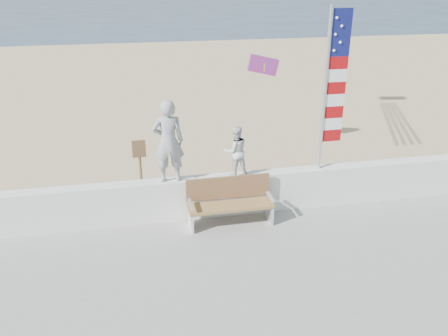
{
  "coord_description": "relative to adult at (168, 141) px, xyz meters",
  "views": [
    {
      "loc": [
        -1.64,
        -7.18,
        5.26
      ],
      "look_at": [
        0.2,
        1.8,
        1.35
      ],
      "focal_mm": 38.0,
      "sensor_mm": 36.0,
      "label": 1
    }
  ],
  "objects": [
    {
      "name": "ground",
      "position": [
        0.93,
        -2.0,
        -1.96
      ],
      "size": [
        220.0,
        220.0,
        0.0
      ],
      "primitive_type": "plane",
      "color": "#293B52",
      "rests_on": "ground"
    },
    {
      "name": "sand",
      "position": [
        0.93,
        7.0,
        -1.92
      ],
      "size": [
        90.0,
        40.0,
        0.08
      ],
      "primitive_type": "cube",
      "color": "tan",
      "rests_on": "ground"
    },
    {
      "name": "seawall",
      "position": [
        0.93,
        0.0,
        -1.33
      ],
      "size": [
        30.0,
        0.35,
        0.9
      ],
      "primitive_type": "cube",
      "color": "silver",
      "rests_on": "boardwalk"
    },
    {
      "name": "adult",
      "position": [
        0.0,
        0.0,
        0.0
      ],
      "size": [
        0.64,
        0.43,
        1.75
      ],
      "primitive_type": "imported",
      "rotation": [
        0.0,
        0.0,
        3.13
      ],
      "color": "gray",
      "rests_on": "seawall"
    },
    {
      "name": "child",
      "position": [
        1.42,
        0.0,
        -0.32
      ],
      "size": [
        0.59,
        0.48,
        1.11
      ],
      "primitive_type": "imported",
      "rotation": [
        0.0,
        0.0,
        3.27
      ],
      "color": "silver",
      "rests_on": "seawall"
    },
    {
      "name": "bench",
      "position": [
        1.2,
        -0.45,
        -1.27
      ],
      "size": [
        1.8,
        0.57,
        1.0
      ],
      "color": "#9B7643",
      "rests_on": "boardwalk"
    },
    {
      "name": "flag",
      "position": [
        3.46,
        -0.0,
        1.04
      ],
      "size": [
        0.5,
        0.08,
        3.5
      ],
      "color": "silver",
      "rests_on": "seawall"
    },
    {
      "name": "parafoil_kite",
      "position": [
        3.07,
        3.69,
        0.74
      ],
      "size": [
        0.9,
        0.36,
        0.6
      ],
      "color": "red",
      "rests_on": "ground"
    },
    {
      "name": "sign",
      "position": [
        -0.59,
        1.38,
        -1.01
      ],
      "size": [
        0.32,
        0.07,
        1.46
      ],
      "color": "olive",
      "rests_on": "sand"
    }
  ]
}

